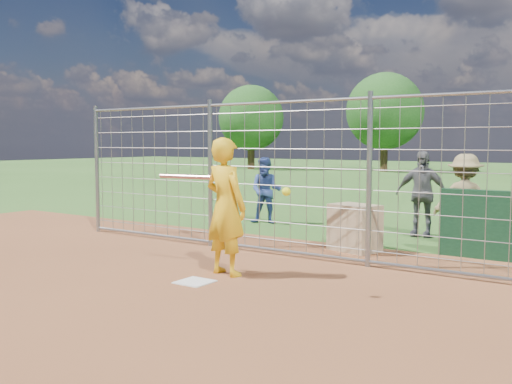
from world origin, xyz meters
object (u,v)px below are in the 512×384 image
Objects in this scene: bystander_c at (465,200)px; bystander_b at (421,194)px; bystander_a at (266,191)px; equipment_bin at (355,228)px; batter at (226,207)px.

bystander_b is at bearing -45.38° from bystander_c.
bystander_a is 1.89× the size of equipment_bin.
bystander_b is 1.03× the size of bystander_c.
batter reaches higher than equipment_bin.
bystander_c is (2.18, 4.15, -0.13)m from batter.
batter is 2.81m from equipment_bin.
bystander_b is 1.20m from bystander_c.
bystander_a is at bearing 165.37° from equipment_bin.
batter is 1.16× the size of bystander_c.
batter reaches higher than bystander_b.
batter is 4.69m from bystander_c.
bystander_b reaches higher than equipment_bin.
bystander_c is at bearing -26.66° from bystander_a.
bystander_a is 3.65m from equipment_bin.
batter is 1.13× the size of bystander_b.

